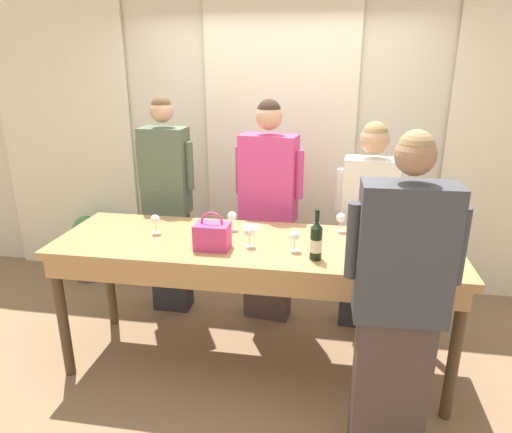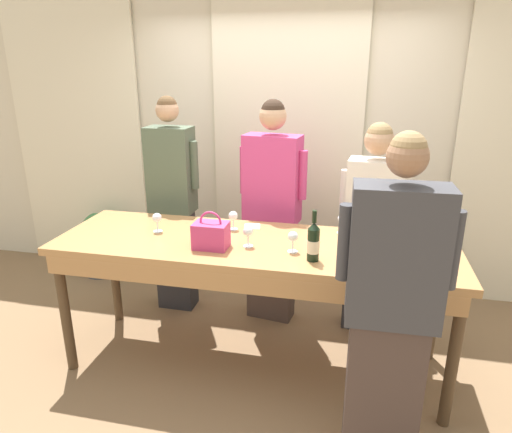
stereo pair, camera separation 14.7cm
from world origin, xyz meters
TOP-DOWN VIEW (x-y plane):
  - ground_plane at (0.00, 0.00)m, footprint 18.00×18.00m
  - wall_back at (0.00, 1.45)m, footprint 12.00×0.06m
  - curtain_panel_left at (-2.13, 1.39)m, footprint 1.37×0.03m
  - curtain_panel_center at (0.00, 1.39)m, footprint 1.37×0.03m
  - tasting_bar at (0.00, -0.03)m, footprint 2.67×0.83m
  - wine_bottle at (0.42, -0.22)m, footprint 0.07×0.07m
  - handbag at (-0.24, -0.16)m, footprint 0.22×0.16m
  - wine_glass_front_left at (0.28, -0.11)m, footprint 0.07×0.07m
  - wine_glass_front_mid at (0.57, 0.29)m, footprint 0.07×0.07m
  - wine_glass_front_right at (-0.70, 0.04)m, footprint 0.07×0.07m
  - wine_glass_center_left at (-0.19, 0.20)m, footprint 0.07×0.07m
  - wine_glass_center_mid at (-0.02, -0.09)m, footprint 0.07×0.07m
  - wine_glass_center_right at (1.05, 0.01)m, footprint 0.07×0.07m
  - napkin at (-0.07, 0.28)m, footprint 0.13×0.13m
  - guest_olive_jacket at (-0.85, 0.68)m, footprint 0.48×0.24m
  - guest_pink_top at (0.00, 0.68)m, footprint 0.56×0.28m
  - guest_cream_sweater at (0.79, 0.68)m, footprint 0.53×0.27m
  - host_pouring at (0.85, -0.69)m, footprint 0.56×0.23m
  - potted_plant at (-1.87, 1.11)m, footprint 0.31×0.31m

SIDE VIEW (x-z plane):
  - ground_plane at x=0.00m, z-range 0.00..0.00m
  - potted_plant at x=-1.87m, z-range 0.00..0.66m
  - tasting_bar at x=0.00m, z-range 0.38..1.34m
  - guest_cream_sweater at x=0.79m, z-range 0.03..1.71m
  - host_pouring at x=0.85m, z-range 0.02..1.83m
  - guest_pink_top at x=0.00m, z-range 0.03..1.86m
  - guest_olive_jacket at x=-0.85m, z-range 0.03..1.87m
  - napkin at x=-0.07m, z-range 0.95..0.96m
  - handbag at x=-0.24m, z-range 0.92..1.16m
  - wine_glass_center_left at x=-0.19m, z-range 0.98..1.12m
  - wine_glass_front_left at x=0.28m, z-range 0.98..1.12m
  - wine_glass_front_mid at x=0.57m, z-range 0.98..1.12m
  - wine_glass_front_right at x=-0.70m, z-range 0.98..1.12m
  - wine_glass_center_mid at x=-0.02m, z-range 0.98..1.12m
  - wine_glass_center_right at x=1.05m, z-range 0.98..1.12m
  - wine_bottle at x=0.42m, z-range 0.91..1.23m
  - curtain_panel_left at x=-2.13m, z-range 0.00..2.69m
  - curtain_panel_center at x=0.00m, z-range 0.00..2.69m
  - wall_back at x=0.00m, z-range 0.00..2.80m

